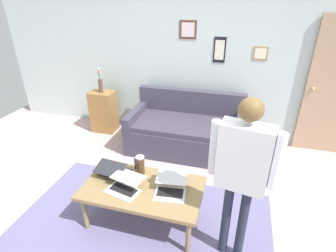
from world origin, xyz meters
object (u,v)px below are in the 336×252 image
at_px(french_press, 140,165).
at_px(side_shelf, 104,111).
at_px(couch, 186,131).
at_px(coffee_table, 143,190).
at_px(interior_door, 336,90).
at_px(flower_vase, 100,84).
at_px(person_standing, 243,165).
at_px(laptop_center, 171,188).
at_px(laptop_left, 124,186).
at_px(laptop_right, 113,171).

relative_size(french_press, side_shelf, 0.34).
relative_size(couch, coffee_table, 1.40).
distance_m(interior_door, couch, 2.28).
height_order(interior_door, side_shelf, interior_door).
distance_m(flower_vase, person_standing, 3.16).
height_order(laptop_center, french_press, french_press).
bearing_deg(laptop_center, coffee_table, 1.21).
bearing_deg(french_press, interior_door, -139.85).
height_order(laptop_left, french_press, french_press).
relative_size(laptop_right, french_press, 1.44).
xyz_separation_m(couch, flower_vase, (1.57, -0.22, 0.58)).
xyz_separation_m(flower_vase, person_standing, (-2.41, 2.04, 0.15)).
relative_size(couch, person_standing, 1.09).
height_order(interior_door, french_press, interior_door).
relative_size(couch, flower_vase, 4.07).
height_order(laptop_right, flower_vase, flower_vase).
bearing_deg(laptop_left, laptop_center, -168.73).
height_order(french_press, person_standing, person_standing).
height_order(couch, french_press, couch).
height_order(interior_door, person_standing, interior_door).
relative_size(side_shelf, person_standing, 0.46).
height_order(laptop_left, side_shelf, side_shelf).
bearing_deg(couch, coffee_table, 85.97).
height_order(couch, laptop_right, couch).
distance_m(french_press, side_shelf, 2.15).
height_order(laptop_left, laptop_center, laptop_center).
height_order(interior_door, coffee_table, interior_door).
height_order(laptop_left, person_standing, person_standing).
xyz_separation_m(interior_door, couch, (2.10, 0.53, -0.72)).
bearing_deg(side_shelf, couch, 171.79).
distance_m(interior_door, flower_vase, 3.69).
distance_m(interior_door, french_press, 3.07).
bearing_deg(interior_door, laptop_center, 48.52).
height_order(laptop_right, french_press, french_press).
relative_size(laptop_center, side_shelf, 0.53).
xyz_separation_m(interior_door, person_standing, (1.27, 2.34, 0.01)).
distance_m(interior_door, coffee_table, 3.16).
distance_m(side_shelf, flower_vase, 0.51).
xyz_separation_m(couch, french_press, (0.22, 1.43, 0.27)).
bearing_deg(side_shelf, french_press, 129.19).
bearing_deg(laptop_right, person_standing, 167.88).
bearing_deg(french_press, side_shelf, -50.81).
bearing_deg(laptop_right, couch, -108.39).
distance_m(laptop_left, side_shelf, 2.35).
relative_size(french_press, flower_vase, 0.58).
xyz_separation_m(french_press, person_standing, (-1.05, 0.38, 0.46)).
xyz_separation_m(coffee_table, french_press, (0.10, -0.22, 0.16)).
bearing_deg(flower_vase, interior_door, -175.31).
relative_size(flower_vase, person_standing, 0.27).
distance_m(laptop_center, flower_vase, 2.59).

